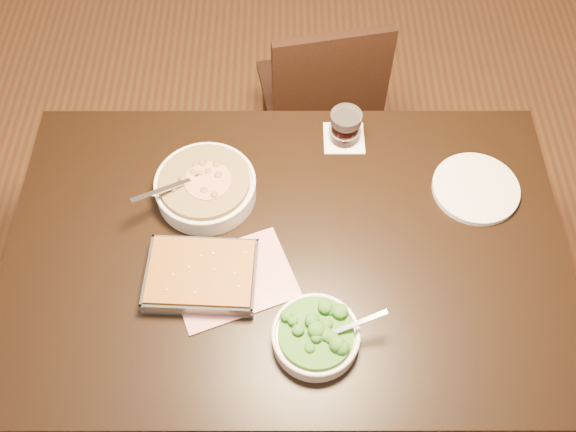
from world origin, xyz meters
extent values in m
plane|color=#492415|center=(0.00, 0.00, 0.00)|extent=(4.00, 4.00, 0.00)
cube|color=black|center=(0.00, 0.00, 0.73)|extent=(1.40, 0.90, 0.04)
cube|color=black|center=(0.00, 0.00, 0.66)|extent=(1.26, 0.76, 0.08)
cylinder|color=black|center=(-0.62, 0.37, 0.35)|extent=(0.07, 0.07, 0.71)
cylinder|color=black|center=(0.62, 0.37, 0.35)|extent=(0.07, 0.07, 0.71)
cube|color=#C4384A|center=(-0.13, -0.09, 0.75)|extent=(0.33, 0.29, 0.01)
cube|color=white|center=(0.16, 0.35, 0.75)|extent=(0.11, 0.11, 0.00)
cylinder|color=silver|center=(-0.21, 0.16, 0.78)|extent=(0.26, 0.26, 0.05)
torus|color=silver|center=(-0.21, 0.16, 0.80)|extent=(0.26, 0.26, 0.01)
cylinder|color=#342A0E|center=(-0.21, 0.16, 0.81)|extent=(0.23, 0.23, 0.02)
cube|color=silver|center=(-0.27, 0.11, 0.82)|extent=(0.14, 0.11, 0.05)
cylinder|color=maroon|center=(-0.20, 0.15, 0.82)|extent=(0.12, 0.12, 0.00)
cylinder|color=silver|center=(0.06, -0.25, 0.77)|extent=(0.20, 0.20, 0.04)
torus|color=silver|center=(0.06, -0.25, 0.79)|extent=(0.20, 0.20, 0.01)
cylinder|color=#165113|center=(0.06, -0.25, 0.79)|extent=(0.17, 0.17, 0.02)
cube|color=silver|center=(0.13, -0.23, 0.81)|extent=(0.13, 0.05, 0.04)
cube|color=silver|center=(-0.20, -0.09, 0.75)|extent=(0.27, 0.20, 0.01)
cube|color=#62280E|center=(-0.20, -0.09, 0.78)|extent=(0.25, 0.19, 0.04)
cube|color=silver|center=(-0.20, 0.00, 0.77)|extent=(0.26, 0.02, 0.04)
cube|color=silver|center=(-0.21, -0.19, 0.77)|extent=(0.26, 0.02, 0.04)
cube|color=silver|center=(-0.08, -0.10, 0.77)|extent=(0.01, 0.19, 0.04)
cube|color=silver|center=(-0.33, -0.09, 0.77)|extent=(0.01, 0.19, 0.04)
cylinder|color=black|center=(0.16, 0.35, 0.79)|extent=(0.08, 0.08, 0.07)
cylinder|color=silver|center=(0.16, 0.35, 0.84)|extent=(0.09, 0.09, 0.03)
cylinder|color=silver|center=(0.50, 0.17, 0.76)|extent=(0.23, 0.23, 0.02)
cube|color=black|center=(0.11, 0.85, 0.39)|extent=(0.45, 0.45, 0.04)
cylinder|color=black|center=(0.24, 1.04, 0.19)|extent=(0.03, 0.03, 0.38)
cylinder|color=black|center=(0.30, 0.73, 0.19)|extent=(0.03, 0.03, 0.38)
cylinder|color=black|center=(-0.08, 0.98, 0.19)|extent=(0.03, 0.03, 0.38)
cylinder|color=black|center=(-0.02, 0.66, 0.19)|extent=(0.03, 0.03, 0.38)
cube|color=black|center=(0.14, 0.68, 0.61)|extent=(0.38, 0.11, 0.41)
camera|label=1|loc=(0.00, -0.80, 2.13)|focal=40.00mm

